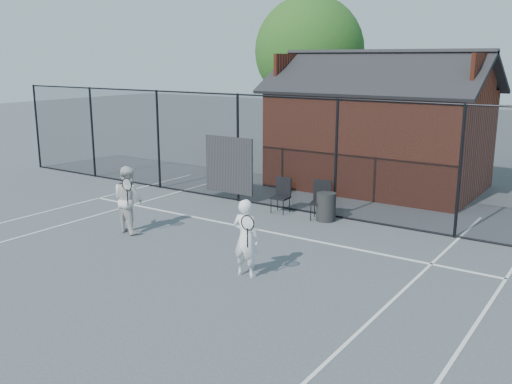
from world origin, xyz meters
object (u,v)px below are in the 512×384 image
Objects in this scene: clubhouse at (379,135)px; chair_right at (320,201)px; player_front at (246,238)px; chair_left at (280,196)px; player_back at (128,199)px; waste_bin at (326,207)px.

chair_right is (0.31, -4.40, -1.13)m from clubhouse.
chair_left is at bearing 113.61° from player_front.
player_front is at bearing -83.69° from clubhouse.
clubhouse reaches higher than chair_right.
player_back is at bearing -124.47° from chair_left.
clubhouse is 8.62m from player_front.
chair_right is at bearing 98.77° from player_front.
chair_left is at bearing 180.00° from waste_bin.
chair_left is 1.26× the size of waste_bin.
chair_right is at bearing -3.91° from chair_left.
chair_left is at bearing 59.44° from player_back.
waste_bin is (-0.47, 4.12, -0.38)m from player_front.
player_front reaches higher than chair_right.
clubhouse is 4.45× the size of player_front.
waste_bin is (1.33, 0.00, -0.09)m from chair_left.
clubhouse is 6.85× the size of chair_right.
clubhouse is at bearing 75.04° from chair_left.
clubhouse is at bearing 96.31° from player_front.
player_back is 2.21× the size of waste_bin.
player_back is at bearing -110.17° from clubhouse.
chair_left is 1.17m from chair_right.
player_front is at bearing -70.30° from chair_left.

